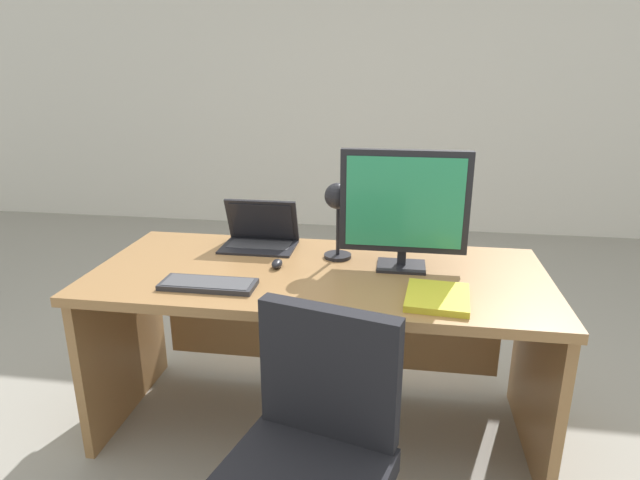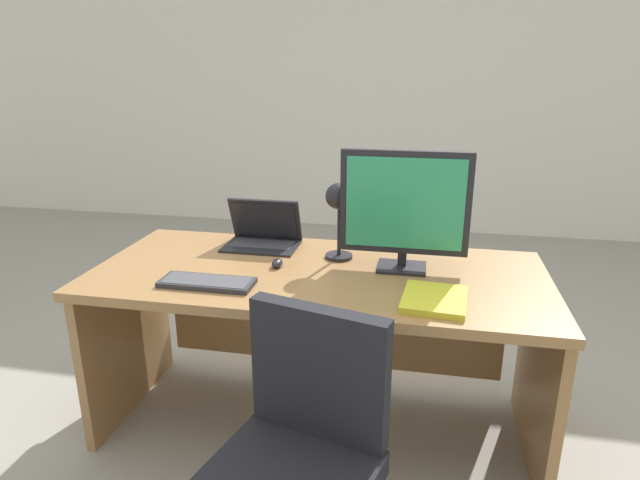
# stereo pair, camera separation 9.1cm
# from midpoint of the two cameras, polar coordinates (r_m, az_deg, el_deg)

# --- Properties ---
(ground) EXTENTS (12.00, 12.00, 0.00)m
(ground) POSITION_cam_midpoint_polar(r_m,az_deg,el_deg) (3.87, 2.61, -5.64)
(ground) COLOR gray
(back_wall) EXTENTS (10.00, 0.10, 2.80)m
(back_wall) POSITION_cam_midpoint_polar(r_m,az_deg,el_deg) (5.26, 4.95, 16.33)
(back_wall) COLOR silver
(back_wall) RESTS_ON ground
(desk) EXTENTS (1.86, 0.83, 0.75)m
(desk) POSITION_cam_midpoint_polar(r_m,az_deg,el_deg) (2.34, -1.09, -7.50)
(desk) COLOR #9E7042
(desk) RESTS_ON ground
(monitor) EXTENTS (0.52, 0.16, 0.49)m
(monitor) POSITION_cam_midpoint_polar(r_m,az_deg,el_deg) (2.18, 7.77, 3.69)
(monitor) COLOR black
(monitor) RESTS_ON desk
(laptop) EXTENTS (0.34, 0.24, 0.22)m
(laptop) POSITION_cam_midpoint_polar(r_m,az_deg,el_deg) (2.52, -7.36, 0.88)
(laptop) COLOR black
(laptop) RESTS_ON desk
(keyboard) EXTENTS (0.36, 0.14, 0.02)m
(keyboard) POSITION_cam_midpoint_polar(r_m,az_deg,el_deg) (2.11, -13.01, -4.62)
(keyboard) COLOR #2D2D33
(keyboard) RESTS_ON desk
(mouse) EXTENTS (0.04, 0.08, 0.03)m
(mouse) POSITION_cam_midpoint_polar(r_m,az_deg,el_deg) (2.25, -5.74, -2.53)
(mouse) COLOR black
(mouse) RESTS_ON desk
(desk_lamp) EXTENTS (0.12, 0.14, 0.34)m
(desk_lamp) POSITION_cam_midpoint_polar(r_m,az_deg,el_deg) (2.27, 0.72, 3.67)
(desk_lamp) COLOR black
(desk_lamp) RESTS_ON desk
(book) EXTENTS (0.24, 0.28, 0.02)m
(book) POSITION_cam_midpoint_polar(r_m,az_deg,el_deg) (1.97, 11.08, -6.00)
(book) COLOR yellow
(book) RESTS_ON desk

